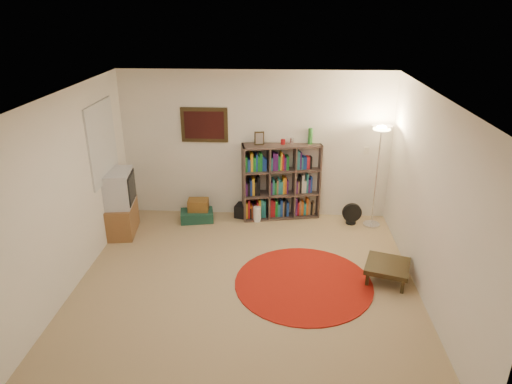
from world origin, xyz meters
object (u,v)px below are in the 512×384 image
bookshelf (280,182)px  floor_fan (352,214)px  suitcase (197,216)px  side_table (388,267)px  floor_lamp (380,144)px  tv_stand (117,204)px

bookshelf → floor_fan: 1.33m
suitcase → floor_fan: bearing=-10.6°
bookshelf → floor_fan: bookshelf is taller
suitcase → side_table: bearing=-41.1°
bookshelf → floor_fan: size_ratio=4.23×
side_table → floor_fan: bearing=98.2°
floor_lamp → suitcase: size_ratio=2.85×
floor_fan → tv_stand: size_ratio=0.35×
bookshelf → side_table: bearing=-63.9°
floor_fan → side_table: size_ratio=0.53×
bookshelf → tv_stand: (-2.58, -0.78, -0.12)m
tv_stand → suitcase: (1.17, 0.51, -0.42)m
tv_stand → suitcase: bearing=16.2°
suitcase → side_table: (2.88, -1.67, 0.13)m
tv_stand → bookshelf: bearing=9.4°
suitcase → bookshelf: bearing=-0.4°
tv_stand → side_table: size_ratio=1.51×
bookshelf → side_table: size_ratio=2.24×
floor_fan → tv_stand: 3.85m
floor_fan → suitcase: bearing=175.3°
floor_lamp → tv_stand: bearing=-173.1°
bookshelf → floor_lamp: bearing=-21.1°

